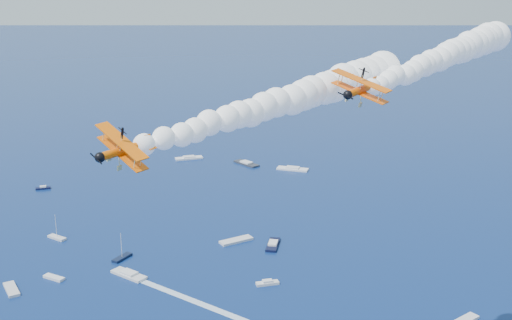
{
  "coord_description": "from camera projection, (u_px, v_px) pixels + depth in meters",
  "views": [
    {
      "loc": [
        -4.83,
        -70.85,
        76.97
      ],
      "look_at": [
        0.42,
        11.88,
        52.86
      ],
      "focal_mm": 44.99,
      "sensor_mm": 36.0,
      "label": 1
    }
  ],
  "objects": [
    {
      "name": "biplane_lead",
      "position": [
        361.0,
        90.0,
        94.14
      ],
      "size": [
        13.21,
        13.43,
        8.4
      ],
      "primitive_type": null,
      "rotation": [
        -0.25,
        0.07,
        3.96
      ],
      "color": "#FF5F05"
    },
    {
      "name": "biplane_trail",
      "position": [
        124.0,
        150.0,
        75.17
      ],
      "size": [
        12.03,
        12.4,
        8.25
      ],
      "primitive_type": null,
      "rotation": [
        -0.35,
        0.07,
        3.87
      ],
      "color": "#ED5E04"
    },
    {
      "name": "smoke_trail_lead",
      "position": [
        442.0,
        57.0,
        114.01
      ],
      "size": [
        58.14,
        58.06,
        10.36
      ],
      "primitive_type": null,
      "rotation": [
        0.0,
        0.0,
        3.96
      ],
      "color": "white"
    },
    {
      "name": "smoke_trail_trail",
      "position": [
        284.0,
        101.0,
        93.42
      ],
      "size": [
        58.13,
        57.75,
        10.36
      ],
      "primitive_type": null,
      "rotation": [
        0.0,
        0.0,
        3.87
      ],
      "color": "white"
    },
    {
      "name": "spectator_boats",
      "position": [
        256.0,
        229.0,
        199.92
      ],
      "size": [
        239.92,
        174.27,
        0.7
      ],
      "color": "black",
      "rests_on": "ground"
    }
  ]
}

